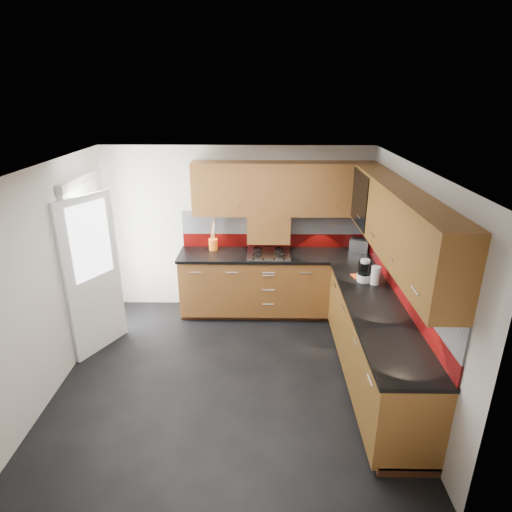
{
  "coord_description": "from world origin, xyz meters",
  "views": [
    {
      "loc": [
        0.36,
        -4.14,
        3.1
      ],
      "look_at": [
        0.29,
        0.65,
        1.23
      ],
      "focal_mm": 30.0,
      "sensor_mm": 36.0,
      "label": 1
    }
  ],
  "objects_px": {
    "food_processor": "(364,271)",
    "utensil_pot": "(213,243)",
    "gas_hob": "(268,253)",
    "toaster": "(359,245)"
  },
  "relations": [
    {
      "from": "food_processor",
      "to": "utensil_pot",
      "type": "bearing_deg",
      "value": 151.25
    },
    {
      "from": "gas_hob",
      "to": "toaster",
      "type": "bearing_deg",
      "value": 6.57
    },
    {
      "from": "gas_hob",
      "to": "food_processor",
      "type": "height_order",
      "value": "food_processor"
    },
    {
      "from": "gas_hob",
      "to": "utensil_pot",
      "type": "bearing_deg",
      "value": 167.15
    },
    {
      "from": "toaster",
      "to": "gas_hob",
      "type": "bearing_deg",
      "value": -173.43
    },
    {
      "from": "utensil_pot",
      "to": "toaster",
      "type": "bearing_deg",
      "value": -0.86
    },
    {
      "from": "utensil_pot",
      "to": "gas_hob",
      "type": "bearing_deg",
      "value": -12.85
    },
    {
      "from": "utensil_pot",
      "to": "food_processor",
      "type": "distance_m",
      "value": 2.2
    },
    {
      "from": "gas_hob",
      "to": "food_processor",
      "type": "xyz_separation_m",
      "value": [
        1.14,
        -0.88,
        0.11
      ]
    },
    {
      "from": "toaster",
      "to": "food_processor",
      "type": "relative_size",
      "value": 1.09
    }
  ]
}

